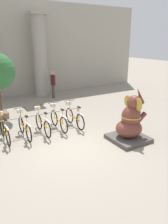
# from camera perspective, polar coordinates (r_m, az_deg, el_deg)

# --- Properties ---
(ground_plane) EXTENTS (60.00, 60.00, 0.00)m
(ground_plane) POSITION_cam_1_polar(r_m,az_deg,el_deg) (7.69, -2.98, -9.48)
(ground_plane) COLOR gray
(building_facade) EXTENTS (20.00, 0.20, 6.00)m
(building_facade) POSITION_cam_1_polar(r_m,az_deg,el_deg) (14.98, -19.35, 15.13)
(building_facade) COLOR #A39E8E
(building_facade) RESTS_ON ground_plane
(column_right) EXTENTS (1.08, 1.08, 5.16)m
(column_right) POSITION_cam_1_polar(r_m,az_deg,el_deg) (14.51, -11.45, 14.20)
(column_right) COLOR gray
(column_right) RESTS_ON ground_plane
(bike_rack) EXTENTS (3.51, 0.05, 0.77)m
(bike_rack) POSITION_cam_1_polar(r_m,az_deg,el_deg) (8.96, -11.21, -1.50)
(bike_rack) COLOR gray
(bike_rack) RESTS_ON ground_plane
(bicycle_0) EXTENTS (0.48, 1.66, 1.07)m
(bicycle_0) POSITION_cam_1_polar(r_m,az_deg,el_deg) (8.61, -20.07, -4.46)
(bicycle_0) COLOR black
(bicycle_0) RESTS_ON ground_plane
(bicycle_1) EXTENTS (0.48, 1.66, 1.07)m
(bicycle_1) POSITION_cam_1_polar(r_m,az_deg,el_deg) (8.70, -15.31, -3.74)
(bicycle_1) COLOR black
(bicycle_1) RESTS_ON ground_plane
(bicycle_2) EXTENTS (0.48, 1.66, 1.07)m
(bicycle_2) POSITION_cam_1_polar(r_m,az_deg,el_deg) (8.89, -10.79, -2.92)
(bicycle_2) COLOR black
(bicycle_2) RESTS_ON ground_plane
(bicycle_3) EXTENTS (0.48, 1.66, 1.07)m
(bicycle_3) POSITION_cam_1_polar(r_m,az_deg,el_deg) (9.20, -6.70, -1.97)
(bicycle_3) COLOR black
(bicycle_3) RESTS_ON ground_plane
(bicycle_4) EXTENTS (0.48, 1.66, 1.07)m
(bicycle_4) POSITION_cam_1_polar(r_m,az_deg,el_deg) (9.45, -2.56, -1.29)
(bicycle_4) COLOR black
(bicycle_4) RESTS_ON ground_plane
(elephant_statue) EXTENTS (1.32, 1.32, 2.00)m
(elephant_statue) POSITION_cam_1_polar(r_m,az_deg,el_deg) (8.22, 12.01, -2.80)
(elephant_statue) COLOR #4C4742
(elephant_statue) RESTS_ON ground_plane
(person_pedestrian) EXTENTS (0.23, 0.47, 1.71)m
(person_pedestrian) POSITION_cam_1_polar(r_m,az_deg,el_deg) (14.10, -8.11, 7.73)
(person_pedestrian) COLOR brown
(person_pedestrian) RESTS_ON ground_plane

